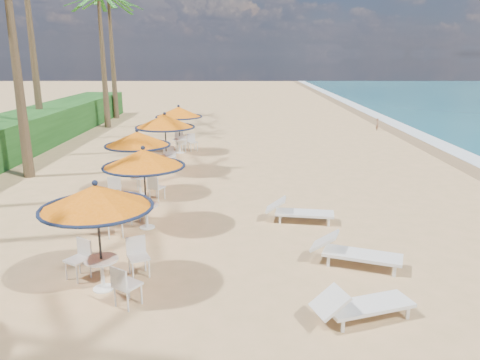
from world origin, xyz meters
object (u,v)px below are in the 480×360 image
object	(u,v)px
station_0	(99,210)
station_1	(141,166)
lounger_near	(360,304)
station_2	(138,147)
station_3	(165,127)
lounger_far	(297,211)
lounger_mid	(353,252)
station_4	(180,118)

from	to	relation	value
station_0	station_1	bearing A→B (deg)	88.25
station_1	lounger_near	bearing A→B (deg)	-43.95
station_1	station_2	xyz separation A→B (m)	(-0.81, 3.27, -0.10)
station_3	lounger_far	distance (m)	7.93
station_0	station_3	size ratio (longest dim) A/B	0.94
station_0	station_3	xyz separation A→B (m)	(-0.23, 10.23, 0.19)
station_0	lounger_mid	distance (m)	5.89
station_1	lounger_near	world-z (taller)	station_1
station_0	station_4	xyz separation A→B (m)	(-0.18, 14.43, 0.01)
station_1	station_4	size ratio (longest dim) A/B	0.99
station_4	station_1	bearing A→B (deg)	-88.44
lounger_near	lounger_mid	xyz separation A→B (m)	(0.42, 2.39, 0.02)
station_1	lounger_far	size ratio (longest dim) A/B	1.16
station_0	lounger_near	bearing A→B (deg)	-13.33
station_2	lounger_mid	distance (m)	8.64
station_2	lounger_far	world-z (taller)	station_2
lounger_near	station_0	bearing A→B (deg)	148.23
station_3	station_4	world-z (taller)	station_3
lounger_near	lounger_mid	world-z (taller)	lounger_mid
station_0	lounger_mid	size ratio (longest dim) A/B	1.10
station_1	lounger_near	xyz separation A→B (m)	(5.06, -4.88, -1.52)
station_4	lounger_mid	distance (m)	14.54
station_0	lounger_far	size ratio (longest dim) A/B	1.16
station_1	lounger_mid	size ratio (longest dim) A/B	1.10
station_1	lounger_near	distance (m)	7.19
lounger_near	lounger_far	xyz separation A→B (m)	(-0.55, 5.41, 0.01)
station_2	station_0	bearing A→B (deg)	-84.24
station_3	lounger_mid	world-z (taller)	station_3
station_0	station_3	bearing A→B (deg)	91.31
station_3	lounger_near	xyz separation A→B (m)	(5.41, -11.46, -1.64)
station_2	station_3	world-z (taller)	station_3
station_1	station_2	bearing A→B (deg)	103.91
station_1	station_2	size ratio (longest dim) A/B	1.01
lounger_near	lounger_mid	bearing A→B (deg)	61.54
lounger_mid	station_4	bearing A→B (deg)	134.08
station_2	station_4	distance (m)	7.53
lounger_mid	station_0	bearing A→B (deg)	-147.71
station_3	lounger_near	distance (m)	12.78
station_4	lounger_mid	size ratio (longest dim) A/B	1.10
station_3	lounger_far	bearing A→B (deg)	-51.26
lounger_mid	lounger_far	world-z (taller)	lounger_mid
station_4	lounger_far	bearing A→B (deg)	-64.88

